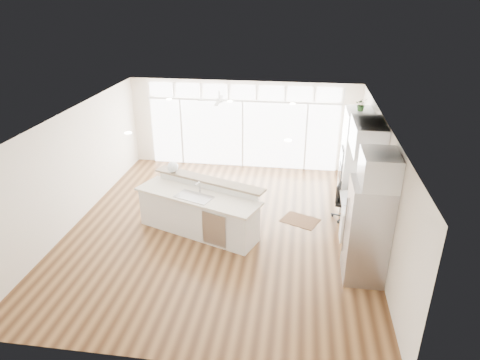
# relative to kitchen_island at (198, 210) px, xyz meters

# --- Properties ---
(floor) EXTENTS (7.00, 8.00, 0.02)m
(floor) POSITION_rel_kitchen_island_xyz_m (0.47, 0.22, -0.60)
(floor) COLOR #492C16
(floor) RESTS_ON ground
(ceiling) EXTENTS (7.00, 8.00, 0.02)m
(ceiling) POSITION_rel_kitchen_island_xyz_m (0.47, 0.22, 2.11)
(ceiling) COLOR white
(ceiling) RESTS_ON wall_back
(wall_back) EXTENTS (7.00, 0.04, 2.70)m
(wall_back) POSITION_rel_kitchen_island_xyz_m (0.47, 4.22, 0.76)
(wall_back) COLOR white
(wall_back) RESTS_ON floor
(wall_front) EXTENTS (7.00, 0.04, 2.70)m
(wall_front) POSITION_rel_kitchen_island_xyz_m (0.47, -3.78, 0.76)
(wall_front) COLOR white
(wall_front) RESTS_ON floor
(wall_left) EXTENTS (0.04, 8.00, 2.70)m
(wall_left) POSITION_rel_kitchen_island_xyz_m (-3.03, 0.22, 0.76)
(wall_left) COLOR white
(wall_left) RESTS_ON floor
(wall_right) EXTENTS (0.04, 8.00, 2.70)m
(wall_right) POSITION_rel_kitchen_island_xyz_m (3.97, 0.22, 0.76)
(wall_right) COLOR white
(wall_right) RESTS_ON floor
(glass_wall) EXTENTS (5.80, 0.06, 2.08)m
(glass_wall) POSITION_rel_kitchen_island_xyz_m (0.47, 4.16, 0.46)
(glass_wall) COLOR white
(glass_wall) RESTS_ON wall_back
(transom_row) EXTENTS (5.90, 0.06, 0.40)m
(transom_row) POSITION_rel_kitchen_island_xyz_m (0.47, 4.16, 1.79)
(transom_row) COLOR white
(transom_row) RESTS_ON wall_back
(desk_window) EXTENTS (0.04, 0.85, 0.85)m
(desk_window) POSITION_rel_kitchen_island_xyz_m (3.93, 0.52, 0.96)
(desk_window) COLOR white
(desk_window) RESTS_ON wall_right
(ceiling_fan) EXTENTS (1.16, 1.16, 0.32)m
(ceiling_fan) POSITION_rel_kitchen_island_xyz_m (-0.03, 3.02, 1.89)
(ceiling_fan) COLOR silver
(ceiling_fan) RESTS_ON ceiling
(recessed_lights) EXTENTS (3.40, 3.00, 0.02)m
(recessed_lights) POSITION_rel_kitchen_island_xyz_m (0.47, 0.42, 2.09)
(recessed_lights) COLOR white
(recessed_lights) RESTS_ON ceiling
(oven_cabinet) EXTENTS (0.64, 1.20, 2.50)m
(oven_cabinet) POSITION_rel_kitchen_island_xyz_m (3.64, 2.02, 0.66)
(oven_cabinet) COLOR white
(oven_cabinet) RESTS_ON floor
(desk_nook) EXTENTS (0.72, 1.30, 0.76)m
(desk_nook) POSITION_rel_kitchen_island_xyz_m (3.60, 0.52, -0.21)
(desk_nook) COLOR white
(desk_nook) RESTS_ON floor
(upper_cabinets) EXTENTS (0.64, 1.30, 0.64)m
(upper_cabinets) POSITION_rel_kitchen_island_xyz_m (3.64, 0.52, 1.76)
(upper_cabinets) COLOR white
(upper_cabinets) RESTS_ON wall_right
(refrigerator) EXTENTS (0.76, 0.90, 2.00)m
(refrigerator) POSITION_rel_kitchen_island_xyz_m (3.58, -1.13, 0.41)
(refrigerator) COLOR #A9A8AD
(refrigerator) RESTS_ON floor
(fridge_cabinet) EXTENTS (0.64, 0.90, 0.60)m
(fridge_cabinet) POSITION_rel_kitchen_island_xyz_m (3.64, -1.13, 1.71)
(fridge_cabinet) COLOR white
(fridge_cabinet) RESTS_ON wall_right
(framed_photos) EXTENTS (0.06, 0.22, 0.80)m
(framed_photos) POSITION_rel_kitchen_island_xyz_m (3.93, 1.14, 0.81)
(framed_photos) COLOR black
(framed_photos) RESTS_ON wall_right
(kitchen_island) EXTENTS (3.16, 2.09, 1.18)m
(kitchen_island) POSITION_rel_kitchen_island_xyz_m (0.00, 0.00, 0.00)
(kitchen_island) COLOR white
(kitchen_island) RESTS_ON floor
(rug) EXTENTS (1.04, 0.92, 0.01)m
(rug) POSITION_rel_kitchen_island_xyz_m (2.35, 0.87, -0.58)
(rug) COLOR #321C10
(rug) RESTS_ON floor
(office_chair) EXTENTS (0.57, 0.54, 0.90)m
(office_chair) POSITION_rel_kitchen_island_xyz_m (3.43, 1.11, -0.14)
(office_chair) COLOR black
(office_chair) RESTS_ON floor
(fishbowl) EXTENTS (0.34, 0.34, 0.26)m
(fishbowl) POSITION_rel_kitchen_island_xyz_m (-0.75, 0.71, 0.72)
(fishbowl) COLOR silver
(fishbowl) RESTS_ON kitchen_island
(monitor) EXTENTS (0.11, 0.51, 0.42)m
(monitor) POSITION_rel_kitchen_island_xyz_m (3.52, 0.52, 0.38)
(monitor) COLOR black
(monitor) RESTS_ON desk_nook
(keyboard) EXTENTS (0.15, 0.36, 0.02)m
(keyboard) POSITION_rel_kitchen_island_xyz_m (3.35, 0.52, 0.18)
(keyboard) COLOR white
(keyboard) RESTS_ON desk_nook
(potted_plant) EXTENTS (0.30, 0.33, 0.24)m
(potted_plant) POSITION_rel_kitchen_island_xyz_m (3.64, 2.02, 2.03)
(potted_plant) COLOR #2D5725
(potted_plant) RESTS_ON oven_cabinet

